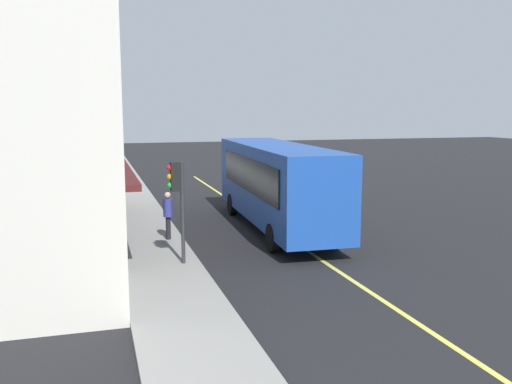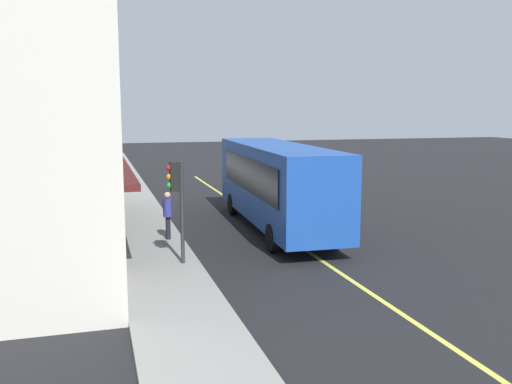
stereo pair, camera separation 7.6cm
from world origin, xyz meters
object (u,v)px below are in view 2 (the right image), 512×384
Objects in this scene: bus at (276,182)px; car_teal at (269,183)px; pedestrian_waiting at (168,211)px; traffic_light at (177,188)px.

car_teal is at bearing -15.64° from bus.
bus is at bearing -75.44° from pedestrian_waiting.
bus is 6.60m from traffic_light.
car_teal is at bearing -35.66° from pedestrian_waiting.
car_teal is (8.58, -2.40, -1.24)m from bus.
bus reaches higher than car_teal.
pedestrian_waiting is at bearing 104.56° from bus.
car_teal is (13.13, -7.14, -1.79)m from traffic_light.
bus is at bearing -46.16° from traffic_light.
traffic_light reaches higher than car_teal.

